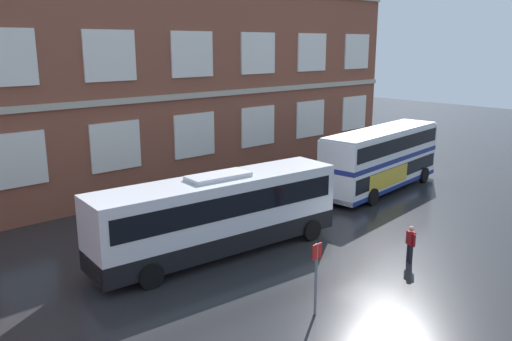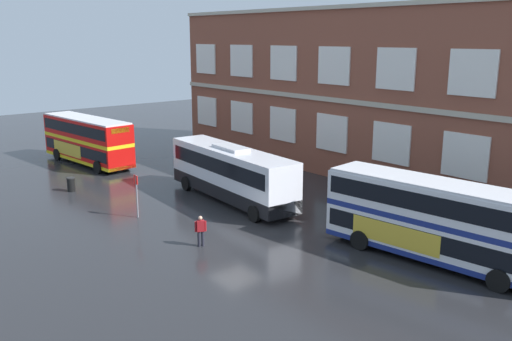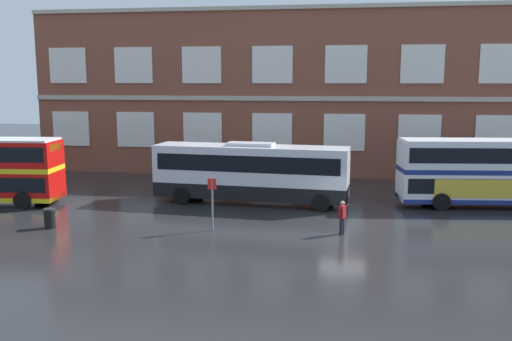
{
  "view_description": "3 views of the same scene",
  "coord_description": "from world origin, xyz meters",
  "views": [
    {
      "loc": [
        -19.52,
        -13.67,
        9.45
      ],
      "look_at": [
        -2.55,
        5.11,
        3.26
      ],
      "focal_mm": 36.52,
      "sensor_mm": 36.0,
      "label": 1
    },
    {
      "loc": [
        22.95,
        -17.88,
        10.93
      ],
      "look_at": [
        -3.85,
        4.72,
        2.37
      ],
      "focal_mm": 38.56,
      "sensor_mm": 36.0,
      "label": 2
    },
    {
      "loc": [
        -0.27,
        -29.48,
        7.56
      ],
      "look_at": [
        -5.42,
        4.34,
        2.03
      ],
      "focal_mm": 39.08,
      "sensor_mm": 36.0,
      "label": 3
    }
  ],
  "objects": [
    {
      "name": "waiting_passenger",
      "position": [
        -0.09,
        -2.31,
        0.93
      ],
      "size": [
        0.39,
        0.62,
        1.7
      ],
      "color": "black",
      "rests_on": "ground"
    },
    {
      "name": "brick_terminal_building",
      "position": [
        -2.79,
        17.98,
        6.47
      ],
      "size": [
        44.95,
        8.19,
        13.22
      ],
      "color": "brown",
      "rests_on": "ground"
    },
    {
      "name": "touring_coach",
      "position": [
        -5.72,
        4.1,
        1.91
      ],
      "size": [
        12.18,
        3.69,
        3.8
      ],
      "color": "silver",
      "rests_on": "ground"
    },
    {
      "name": "double_decker_middle",
      "position": [
        8.84,
        5.45,
        2.15
      ],
      "size": [
        11.21,
        3.77,
        4.07
      ],
      "color": "silver",
      "rests_on": "ground"
    },
    {
      "name": "bus_stand_flag",
      "position": [
        -6.62,
        -2.55,
        1.64
      ],
      "size": [
        0.44,
        0.1,
        2.7
      ],
      "color": "slate",
      "rests_on": "ground"
    },
    {
      "name": "ground_plane",
      "position": [
        0.0,
        2.0,
        0.0
      ],
      "size": [
        120.0,
        120.0,
        0.0
      ],
      "primitive_type": "plane",
      "color": "#232326"
    }
  ]
}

